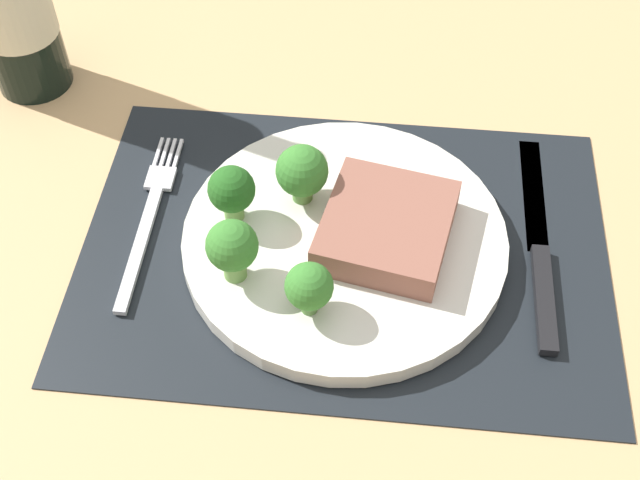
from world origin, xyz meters
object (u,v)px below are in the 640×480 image
(fork, at_px, (149,216))
(knife, at_px, (540,254))
(steak, at_px, (387,226))
(plate, at_px, (345,240))

(fork, distance_m, knife, 0.33)
(steak, bearing_deg, fork, 176.08)
(knife, bearing_deg, steak, -178.44)
(steak, height_order, knife, steak)
(plate, bearing_deg, fork, 175.12)
(steak, bearing_deg, plate, -179.05)
(fork, bearing_deg, knife, -1.80)
(plate, height_order, knife, plate)
(fork, xyz_separation_m, knife, (0.33, -0.01, 0.00))
(plate, height_order, steak, steak)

